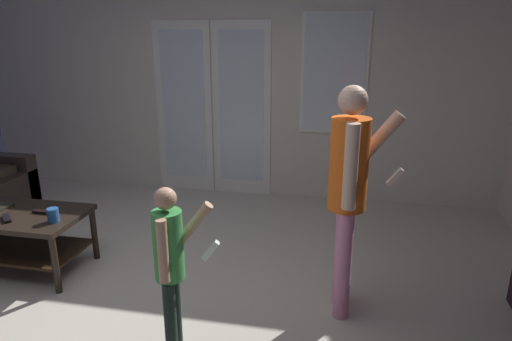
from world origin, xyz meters
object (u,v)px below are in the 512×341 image
Objects in this scene: tv_remote_black at (7,218)px; dvd_remote_slim at (43,212)px; coffee_table at (20,228)px; person_adult at (349,184)px; cup_near_edge at (53,215)px; person_child at (171,259)px.

tv_remote_black is 1.00× the size of dvd_remote_slim.
coffee_table is 6.11× the size of dvd_remote_slim.
person_adult reaches higher than tv_remote_black.
person_adult reaches higher than cup_near_edge.
person_child reaches higher than coffee_table.
person_child is at bearing -27.92° from cup_near_edge.
dvd_remote_slim is (-0.19, 0.13, -0.04)m from cup_near_edge.
person_child is at bearing -145.81° from person_adult.
tv_remote_black is at bearing -136.09° from dvd_remote_slim.
person_adult is 14.56× the size of cup_near_edge.
cup_near_edge is 0.23m from dvd_remote_slim.
cup_near_edge reaches higher than coffee_table.
person_child reaches higher than cup_near_edge.
person_adult is at bearing 0.70° from cup_near_edge.
person_adult reaches higher than dvd_remote_slim.
cup_near_edge is 0.63× the size of dvd_remote_slim.
dvd_remote_slim is (-1.39, 0.77, -0.14)m from person_child.
cup_near_edge reaches higher than tv_remote_black.
person_child is at bearing -26.07° from dvd_remote_slim.
cup_near_edge is at bearing -13.29° from coffee_table.
tv_remote_black is at bearing 159.21° from person_child.
coffee_table is 1.77m from person_child.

